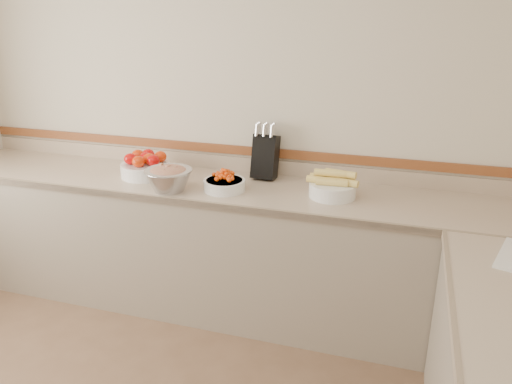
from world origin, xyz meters
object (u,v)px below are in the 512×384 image
(tomato_bowl, at_px, (145,166))
(rhubarb_bowl, at_px, (169,178))
(corn_bowl, at_px, (333,186))
(knife_block, at_px, (265,155))
(cherry_tomato_bowl, at_px, (224,183))

(tomato_bowl, distance_m, rhubarb_bowl, 0.36)
(corn_bowl, xyz_separation_m, rhubarb_bowl, (-0.98, -0.20, 0.02))
(knife_block, height_order, rhubarb_bowl, knife_block)
(tomato_bowl, relative_size, cherry_tomato_bowl, 1.26)
(cherry_tomato_bowl, xyz_separation_m, corn_bowl, (0.66, 0.09, 0.02))
(tomato_bowl, distance_m, corn_bowl, 1.27)
(tomato_bowl, height_order, corn_bowl, corn_bowl)
(knife_block, height_order, tomato_bowl, knife_block)
(cherry_tomato_bowl, distance_m, rhubarb_bowl, 0.35)
(cherry_tomato_bowl, bearing_deg, knife_block, 61.17)
(knife_block, bearing_deg, tomato_bowl, -165.17)
(cherry_tomato_bowl, height_order, rhubarb_bowl, rhubarb_bowl)
(knife_block, height_order, corn_bowl, knife_block)
(knife_block, relative_size, rhubarb_bowl, 1.28)
(knife_block, distance_m, tomato_bowl, 0.81)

